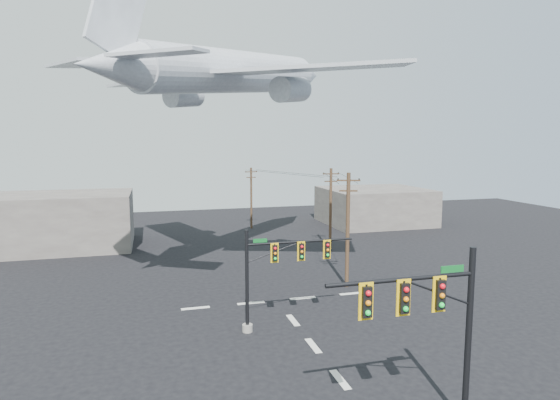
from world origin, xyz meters
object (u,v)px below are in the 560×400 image
object	(u,v)px
signal_mast_near	(436,331)
utility_pole_c	(251,197)
utility_pole_a	(348,228)
airliner	(236,73)
signal_mast_far	(275,272)
utility_pole_b	(331,208)

from	to	relation	value
signal_mast_near	utility_pole_c	world-z (taller)	utility_pole_c
utility_pole_a	airliner	size ratio (longest dim) A/B	0.34
signal_mast_far	utility_pole_b	bearing A→B (deg)	59.62
signal_mast_near	utility_pole_b	size ratio (longest dim) A/B	0.85
utility_pole_a	utility_pole_b	xyz separation A→B (m)	(3.46, 12.46, -0.21)
utility_pole_c	airliner	distance (m)	25.13
signal_mast_near	utility_pole_b	xyz separation A→B (m)	(7.72, 30.97, 0.40)
signal_mast_near	utility_pole_a	bearing A→B (deg)	77.05
signal_mast_near	signal_mast_far	xyz separation A→B (m)	(-3.55, 11.74, -0.57)
airliner	utility_pole_c	bearing A→B (deg)	29.94
signal_mast_far	airliner	distance (m)	19.23
utility_pole_b	signal_mast_near	bearing A→B (deg)	-96.53
signal_mast_near	utility_pole_c	bearing A→B (deg)	87.35
signal_mast_far	utility_pole_c	world-z (taller)	utility_pole_c
signal_mast_far	signal_mast_near	bearing A→B (deg)	-73.16
utility_pole_a	utility_pole_b	world-z (taller)	utility_pole_a
signal_mast_far	utility_pole_b	xyz separation A→B (m)	(11.27, 19.23, 0.97)
signal_mast_near	airliner	world-z (taller)	airliner
signal_mast_near	utility_pole_b	distance (m)	31.92
utility_pole_a	utility_pole_c	distance (m)	27.24
utility_pole_a	utility_pole_c	world-z (taller)	utility_pole_a
signal_mast_far	utility_pole_b	world-z (taller)	utility_pole_b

